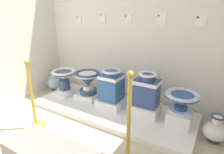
% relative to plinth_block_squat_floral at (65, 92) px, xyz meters
% --- Properties ---
extents(wall_back, '(3.44, 0.06, 2.95)m').
position_rel_plinth_block_squat_floral_xyz_m(wall_back, '(0.98, 0.54, 1.36)').
color(wall_back, silver).
rests_on(wall_back, ground_plane).
extents(display_platform, '(2.49, 0.98, 0.09)m').
position_rel_plinth_block_squat_floral_xyz_m(display_platform, '(0.98, 0.00, -0.07)').
color(display_platform, white).
rests_on(display_platform, ground_plane).
extents(plinth_block_squat_floral, '(0.31, 0.35, 0.05)m').
position_rel_plinth_block_squat_floral_xyz_m(plinth_block_squat_floral, '(0.00, 0.00, 0.00)').
color(plinth_block_squat_floral, white).
rests_on(plinth_block_squat_floral, display_platform).
extents(antique_toilet_squat_floral, '(0.42, 0.42, 0.39)m').
position_rel_plinth_block_squat_floral_xyz_m(antique_toilet_squat_floral, '(0.00, -0.00, 0.30)').
color(antique_toilet_squat_floral, white).
rests_on(antique_toilet_squat_floral, plinth_block_squat_floral).
extents(plinth_block_broad_patterned, '(0.38, 0.33, 0.10)m').
position_rel_plinth_block_squat_floral_xyz_m(plinth_block_broad_patterned, '(0.48, 0.06, 0.02)').
color(plinth_block_broad_patterned, white).
rests_on(plinth_block_broad_patterned, display_platform).
extents(antique_toilet_broad_patterned, '(0.42, 0.42, 0.38)m').
position_rel_plinth_block_squat_floral_xyz_m(antique_toilet_broad_patterned, '(0.48, 0.06, 0.31)').
color(antique_toilet_broad_patterned, navy).
rests_on(antique_toilet_broad_patterned, plinth_block_broad_patterned).
extents(plinth_block_slender_white, '(0.39, 0.39, 0.12)m').
position_rel_plinth_block_squat_floral_xyz_m(plinth_block_slender_white, '(0.96, 0.03, 0.04)').
color(plinth_block_slender_white, white).
rests_on(plinth_block_slender_white, display_platform).
extents(antique_toilet_slender_white, '(0.31, 0.31, 0.47)m').
position_rel_plinth_block_squat_floral_xyz_m(antique_toilet_slender_white, '(0.96, 0.03, 0.35)').
color(antique_toilet_slender_white, '#295797').
rests_on(antique_toilet_slender_white, plinth_block_slender_white).
extents(plinth_block_rightmost, '(0.39, 0.34, 0.14)m').
position_rel_plinth_block_squat_floral_xyz_m(plinth_block_rightmost, '(1.50, 0.08, 0.05)').
color(plinth_block_rightmost, white).
rests_on(plinth_block_rightmost, display_platform).
extents(antique_toilet_rightmost, '(0.34, 0.25, 0.48)m').
position_rel_plinth_block_squat_floral_xyz_m(antique_toilet_rightmost, '(1.50, 0.08, 0.36)').
color(antique_toilet_rightmost, navy).
rests_on(antique_toilet_rightmost, plinth_block_rightmost).
extents(plinth_block_pale_glazed, '(0.29, 0.31, 0.18)m').
position_rel_plinth_block_squat_floral_xyz_m(plinth_block_pale_glazed, '(1.98, 0.05, 0.06)').
color(plinth_block_pale_glazed, white).
rests_on(plinth_block_pale_glazed, display_platform).
extents(antique_toilet_pale_glazed, '(0.42, 0.42, 0.26)m').
position_rel_plinth_block_squat_floral_xyz_m(antique_toilet_pale_glazed, '(1.98, 0.05, 0.33)').
color(antique_toilet_pale_glazed, silver).
rests_on(antique_toilet_pale_glazed, plinth_block_pale_glazed).
extents(info_placard_first, '(0.11, 0.01, 0.12)m').
position_rel_plinth_block_squat_floral_xyz_m(info_placard_first, '(-0.02, 0.51, 1.24)').
color(info_placard_first, white).
extents(info_placard_second, '(0.11, 0.01, 0.15)m').
position_rel_plinth_block_squat_floral_xyz_m(info_placard_second, '(0.50, 0.51, 1.29)').
color(info_placard_second, white).
extents(info_placard_third, '(0.12, 0.01, 0.13)m').
position_rel_plinth_block_squat_floral_xyz_m(info_placard_third, '(0.97, 0.51, 1.28)').
color(info_placard_third, white).
extents(info_placard_fourth, '(0.13, 0.01, 0.16)m').
position_rel_plinth_block_squat_floral_xyz_m(info_placard_fourth, '(1.50, 0.51, 1.28)').
color(info_placard_fourth, white).
extents(info_placard_fifth, '(0.13, 0.01, 0.14)m').
position_rel_plinth_block_squat_floral_xyz_m(info_placard_fifth, '(2.01, 0.51, 1.27)').
color(info_placard_fifth, white).
extents(decorative_vase_spare, '(0.26, 0.26, 0.43)m').
position_rel_plinth_block_squat_floral_xyz_m(decorative_vase_spare, '(-0.44, 0.16, 0.06)').
color(decorative_vase_spare, '#3D5E89').
rests_on(decorative_vase_spare, ground_plane).
extents(decorative_vase_corner, '(0.27, 0.27, 0.35)m').
position_rel_plinth_block_squat_floral_xyz_m(decorative_vase_corner, '(2.40, 0.02, 0.04)').
color(decorative_vase_corner, navy).
rests_on(decorative_vase_corner, ground_plane).
extents(stanchion_post_near_left, '(0.24, 0.24, 0.94)m').
position_rel_plinth_block_squat_floral_xyz_m(stanchion_post_near_left, '(0.32, -0.89, 0.18)').
color(stanchion_post_near_left, gold).
rests_on(stanchion_post_near_left, ground_plane).
extents(stanchion_post_near_right, '(0.23, 0.23, 1.01)m').
position_rel_plinth_block_squat_floral_xyz_m(stanchion_post_near_right, '(1.67, -0.84, 0.21)').
color(stanchion_post_near_right, gold).
rests_on(stanchion_post_near_right, ground_plane).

